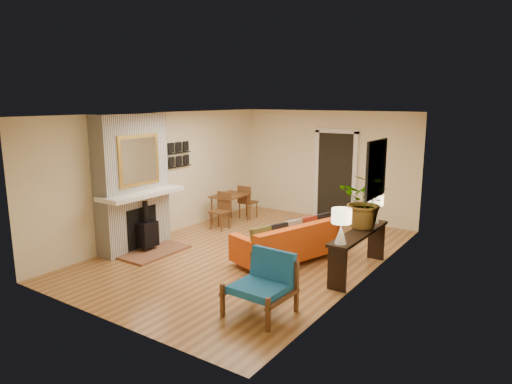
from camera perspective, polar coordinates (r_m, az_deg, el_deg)
room_shell at (r=10.36m, az=10.39°, el=2.34°), size 6.50×6.50×6.50m
fireplace at (r=8.98m, az=-15.05°, el=0.73°), size 1.09×1.68×2.60m
sofa at (r=8.22m, az=4.32°, el=-6.31°), size 1.42×2.16×0.79m
ottoman at (r=9.04m, az=4.98°, el=-5.50°), size 0.91×0.91×0.38m
blue_chair at (r=6.31m, az=1.08°, el=-10.95°), size 0.82×0.81×0.83m
dining_table at (r=10.66m, az=-2.99°, el=-1.07°), size 0.66×1.53×0.82m
console_table at (r=7.75m, az=12.76°, el=-5.90°), size 0.34×1.85×0.72m
lamp_near at (r=6.94m, az=10.62°, el=-3.69°), size 0.30×0.30×0.54m
lamp_far at (r=8.23m, az=14.61°, el=-1.47°), size 0.30×0.30×0.54m
houseplant at (r=7.84m, az=13.61°, el=-1.10°), size 0.87×0.77×0.93m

